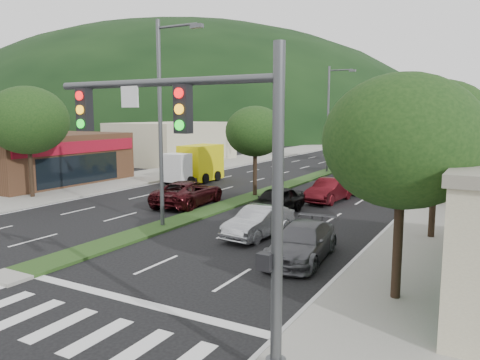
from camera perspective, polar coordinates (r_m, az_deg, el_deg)
The scene contains 28 objects.
ground at distance 18.44m, azimuth -25.34°, elevation -10.41°, with size 160.00×160.00×0.00m, color black.
sidewalk_right at distance 35.46m, azimuth 25.65°, elevation -1.70°, with size 5.00×90.00×0.15m, color gray.
sidewalk_left at distance 44.81m, azimuth -8.88°, elevation 0.89°, with size 6.00×90.00×0.15m, color gray.
median at distance 41.01m, azimuth 8.26°, elevation 0.22°, with size 1.60×56.00×0.12m, color #203E16.
traffic_signal at distance 10.08m, azimuth -3.59°, elevation 2.61°, with size 6.12×0.40×7.00m.
shop_left at distance 41.48m, azimuth -23.55°, elevation 2.43°, with size 10.15×12.00×4.00m.
bldg_left_far at distance 55.36m, azimuth -8.09°, elevation 4.57°, with size 9.00×14.00×4.60m, color beige.
hill_far at distance 152.80m, azimuth -9.07°, elevation 5.87°, with size 176.00×132.00×82.00m, color black.
tree_r_a at distance 14.21m, azimuth 19.22°, elevation 4.47°, with size 4.60×4.60×6.63m.
tree_r_b at distance 22.12m, azimuth 22.91°, elevation 5.98°, with size 4.80×4.80×6.94m.
tree_r_c at distance 30.09m, azimuth 24.61°, elevation 5.72°, with size 4.40×4.40×6.48m.
tree_r_d at distance 40.05m, azimuth 25.85°, elevation 6.67°, with size 5.00×5.00×7.17m.
tree_r_e at distance 50.04m, azimuth 26.54°, elevation 6.42°, with size 4.60×4.60×6.71m.
tree_med_near at distance 31.52m, azimuth 1.86°, elevation 5.93°, with size 4.00×4.00×6.02m.
tree_med_far at distance 55.88m, azimuth 14.30°, elevation 7.21°, with size 4.80×4.80×6.94m.
tree_l_a at distance 33.56m, azimuth -24.45°, elevation 6.64°, with size 5.20×5.20×7.25m.
streetlight_near at distance 22.94m, azimuth -9.32°, elevation 7.92°, with size 2.60×0.25×10.00m.
streetlight_mid at distance 45.28m, azimuth 10.94°, elevation 7.90°, with size 2.60×0.25×10.00m.
sedan_silver at distance 21.53m, azimuth 2.30°, elevation -5.10°, with size 1.48×4.23×1.40m, color #A4A7AC.
suv_maroon at distance 28.93m, azimuth -6.29°, elevation -1.58°, with size 2.58×5.59×1.55m, color black.
car_queue_a at distance 26.50m, azimuth 4.38°, elevation -2.52°, with size 1.76×4.37×1.49m, color black.
car_queue_b at distance 18.35m, azimuth 7.57°, elevation -7.51°, with size 1.95×4.80×1.39m, color #4D4D52.
car_queue_c at distance 30.55m, azimuth 10.86°, elevation -1.23°, with size 1.57×4.50×1.48m, color #510D14.
car_queue_d at distance 34.94m, azimuth 15.61°, elevation -0.24°, with size 2.42×5.25×1.46m, color black.
car_queue_e at distance 40.45m, azimuth 13.40°, elevation 0.92°, with size 1.70×4.21×1.44m, color #48484D.
car_queue_f at distance 45.95m, azimuth 15.91°, elevation 1.53°, with size 1.73×4.26×1.24m, color black.
box_truck at distance 38.55m, azimuth -5.41°, elevation 1.83°, with size 2.45×6.17×3.03m.
motorhome at distance 40.06m, azimuth 21.25°, elevation 2.49°, with size 3.71×10.35×3.91m.
Camera 1 is at (14.46, -9.98, 5.60)m, focal length 35.00 mm.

